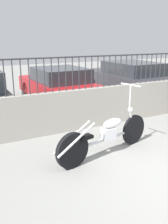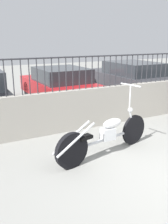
{
  "view_description": "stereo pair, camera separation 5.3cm",
  "coord_description": "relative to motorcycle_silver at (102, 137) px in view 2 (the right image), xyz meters",
  "views": [
    {
      "loc": [
        -3.3,
        -2.45,
        2.26
      ],
      "look_at": [
        -0.83,
        2.21,
        0.7
      ],
      "focal_mm": 40.0,
      "sensor_mm": 36.0,
      "label": 1
    },
    {
      "loc": [
        -3.26,
        -2.48,
        2.26
      ],
      "look_at": [
        -0.83,
        2.21,
        0.7
      ],
      "focal_mm": 40.0,
      "sensor_mm": 36.0,
      "label": 2
    }
  ],
  "objects": [
    {
      "name": "low_wall",
      "position": [
        0.86,
        1.62,
        0.1
      ],
      "size": [
        9.82,
        0.18,
        1.04
      ],
      "color": "#9E998E",
      "rests_on": "ground_plane"
    },
    {
      "name": "fence_railing",
      "position": [
        0.86,
        1.62,
        1.16
      ],
      "size": [
        9.82,
        0.04,
        0.82
      ],
      "color": "#2D2D33",
      "rests_on": "low_wall"
    },
    {
      "name": "motorcycle_silver",
      "position": [
        0.0,
        0.0,
        0.0
      ],
      "size": [
        2.37,
        0.72,
        1.37
      ],
      "rotation": [
        0.0,
        0.0,
        0.2
      ],
      "color": "black",
      "rests_on": "ground_plane"
    },
    {
      "name": "car_red",
      "position": [
        0.93,
        4.43,
        0.23
      ],
      "size": [
        1.9,
        3.99,
        1.28
      ],
      "rotation": [
        0.0,
        0.0,
        1.6
      ],
      "color": "black",
      "rests_on": "ground_plane"
    },
    {
      "name": "car_dark_grey",
      "position": [
        3.83,
        4.1,
        0.29
      ],
      "size": [
        1.79,
        4.57,
        1.39
      ],
      "rotation": [
        0.0,
        0.0,
        1.57
      ],
      "color": "black",
      "rests_on": "ground_plane"
    }
  ]
}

